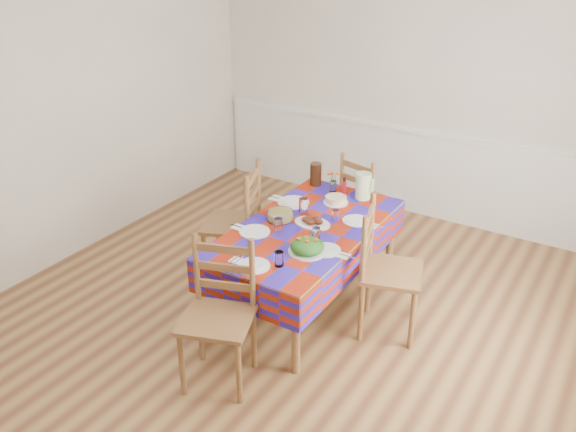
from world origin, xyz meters
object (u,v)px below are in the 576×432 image
(tea_pitcher, at_px, (316,174))
(chair_near, at_px, (219,315))
(green_pitcher, at_px, (363,186))
(chair_right, at_px, (386,271))
(chair_far, at_px, (364,202))
(chair_left, at_px, (237,224))
(dining_table, at_px, (306,235))
(meat_platter, at_px, (312,221))

(tea_pitcher, xyz_separation_m, chair_near, (0.33, -1.86, -0.28))
(green_pitcher, relative_size, tea_pitcher, 1.11)
(chair_near, relative_size, chair_right, 0.98)
(chair_far, bearing_deg, tea_pitcher, 59.59)
(chair_near, relative_size, chair_left, 0.98)
(green_pitcher, xyz_separation_m, chair_right, (0.55, -0.73, -0.29))
(dining_table, bearing_deg, tea_pitcher, 114.59)
(meat_platter, distance_m, chair_left, 0.74)
(dining_table, height_order, chair_far, chair_far)
(meat_platter, distance_m, tea_pitcher, 0.79)
(meat_platter, bearing_deg, chair_left, -176.23)
(meat_platter, bearing_deg, tea_pitcher, 117.83)
(dining_table, distance_m, meat_platter, 0.12)
(dining_table, bearing_deg, chair_far, 90.54)
(green_pitcher, distance_m, chair_far, 0.53)
(chair_near, bearing_deg, chair_right, 37.13)
(dining_table, bearing_deg, chair_near, -90.83)
(green_pitcher, bearing_deg, dining_table, -101.05)
(meat_platter, xyz_separation_m, chair_near, (-0.04, -1.16, -0.20))
(tea_pitcher, bearing_deg, chair_right, -36.59)
(green_pitcher, height_order, chair_near, chair_near)
(chair_far, xyz_separation_m, chair_right, (0.70, -1.12, 0.05))
(meat_platter, xyz_separation_m, chair_left, (-0.71, -0.05, -0.19))
(meat_platter, bearing_deg, chair_far, 91.64)
(chair_far, bearing_deg, chair_near, 103.79)
(tea_pitcher, bearing_deg, chair_near, -79.90)
(dining_table, height_order, chair_left, chair_left)
(green_pitcher, relative_size, chair_left, 0.22)
(tea_pitcher, relative_size, chair_far, 0.22)
(chair_near, height_order, chair_right, chair_right)
(dining_table, relative_size, chair_right, 1.69)
(chair_left, bearing_deg, meat_platter, 72.45)
(tea_pitcher, distance_m, chair_right, 1.32)
(green_pitcher, height_order, chair_left, chair_left)
(chair_near, relative_size, chair_far, 1.09)
(dining_table, height_order, meat_platter, meat_platter)
(green_pitcher, bearing_deg, chair_left, -139.89)
(meat_platter, bearing_deg, green_pitcher, 79.51)
(green_pitcher, xyz_separation_m, chair_left, (-0.83, -0.70, -0.28))
(green_pitcher, height_order, chair_right, chair_right)
(meat_platter, distance_m, green_pitcher, 0.67)
(green_pitcher, bearing_deg, chair_right, -53.07)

